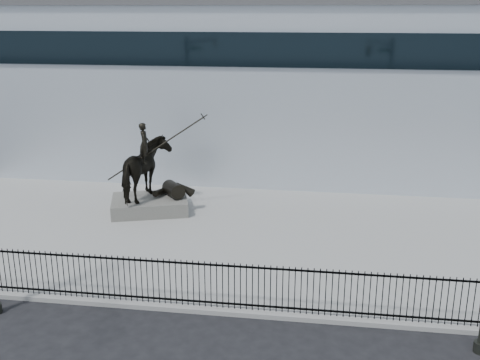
# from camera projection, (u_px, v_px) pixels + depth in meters

# --- Properties ---
(ground) EXTENTS (120.00, 120.00, 0.00)m
(ground) POSITION_uv_depth(u_px,v_px,m) (222.00, 335.00, 15.86)
(ground) COLOR black
(ground) RESTS_ON ground
(plaza) EXTENTS (30.00, 12.00, 0.15)m
(plaza) POSITION_uv_depth(u_px,v_px,m) (253.00, 237.00, 22.46)
(plaza) COLOR #979794
(plaza) RESTS_ON ground
(building) EXTENTS (44.00, 14.00, 9.00)m
(building) POSITION_uv_depth(u_px,v_px,m) (280.00, 85.00, 33.46)
(building) COLOR #B5BEC5
(building) RESTS_ON ground
(picket_fence) EXTENTS (22.10, 0.10, 1.50)m
(picket_fence) POSITION_uv_depth(u_px,v_px,m) (229.00, 286.00, 16.78)
(picket_fence) COLOR black
(picket_fence) RESTS_ON plaza
(statue_plinth) EXTENTS (3.82, 3.14, 0.62)m
(statue_plinth) POSITION_uv_depth(u_px,v_px,m) (150.00, 205.00, 25.03)
(statue_plinth) COLOR #5A5953
(statue_plinth) RESTS_ON plaza
(equestrian_statue) EXTENTS (4.05, 3.15, 3.58)m
(equestrian_statue) POSITION_uv_depth(u_px,v_px,m) (149.00, 170.00, 24.57)
(equestrian_statue) COLOR black
(equestrian_statue) RESTS_ON statue_plinth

